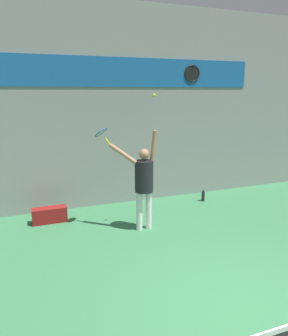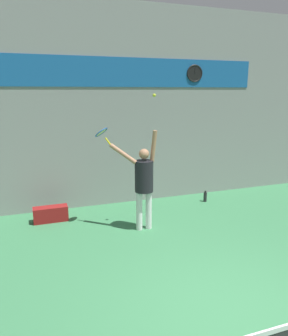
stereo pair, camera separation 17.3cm
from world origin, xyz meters
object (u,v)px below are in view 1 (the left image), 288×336
at_px(tennis_racket, 101,133).
at_px(scoreboard_clock, 192,74).
at_px(tennis_player, 144,180).
at_px(tennis_ball, 154,95).
at_px(water_bottle, 203,196).
at_px(equipment_bag, 50,215).

bearing_deg(tennis_racket, scoreboard_clock, 25.05).
height_order(tennis_player, tennis_ball, tennis_ball).
bearing_deg(scoreboard_clock, water_bottle, -82.59).
bearing_deg(water_bottle, tennis_player, -152.47).
xyz_separation_m(tennis_racket, tennis_ball, (0.97, -0.50, 0.77)).
xyz_separation_m(tennis_racket, equipment_bag, (-1.10, 0.63, -1.88)).
distance_m(scoreboard_clock, water_bottle, 3.28).
distance_m(scoreboard_clock, tennis_racket, 3.37).
bearing_deg(tennis_ball, tennis_racket, 152.43).
bearing_deg(equipment_bag, tennis_ball, -28.79).
relative_size(tennis_racket, tennis_ball, 6.03).
relative_size(tennis_ball, water_bottle, 0.23).
distance_m(scoreboard_clock, tennis_player, 3.54).
relative_size(tennis_racket, equipment_bag, 0.53).
xyz_separation_m(tennis_player, tennis_racket, (-0.75, 0.47, 0.95)).
bearing_deg(tennis_ball, equipment_bag, 151.21).
xyz_separation_m(tennis_ball, water_bottle, (1.94, 1.16, -2.68)).
height_order(tennis_racket, tennis_ball, tennis_ball).
distance_m(tennis_racket, tennis_ball, 1.33).
bearing_deg(water_bottle, tennis_racket, -167.36).
distance_m(scoreboard_clock, equipment_bag, 5.09).
bearing_deg(tennis_ball, scoreboard_clock, 44.50).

